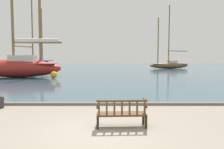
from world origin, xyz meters
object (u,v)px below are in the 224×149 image
object	(u,v)px
park_bench	(122,113)
sailboat_outer_starboard	(18,66)
sailboat_far_starboard	(33,62)
sailboat_far_port	(170,64)
channel_buoy	(54,75)
mooring_bollard	(2,101)

from	to	relation	value
park_bench	sailboat_outer_starboard	world-z (taller)	sailboat_outer_starboard
sailboat_far_starboard	park_bench	bearing A→B (deg)	-66.21
sailboat_far_port	channel_buoy	world-z (taller)	sailboat_far_port
sailboat_outer_starboard	sailboat_far_starboard	distance (m)	20.52
park_bench	mooring_bollard	xyz separation A→B (m)	(-5.28, 2.70, -0.16)
sailboat_far_port	mooring_bollard	size ratio (longest dim) A/B	22.95
sailboat_far_port	sailboat_far_starboard	bearing A→B (deg)	-177.56
sailboat_outer_starboard	mooring_bollard	xyz separation A→B (m)	(5.79, -15.06, -1.05)
park_bench	sailboat_far_starboard	bearing A→B (deg)	113.79
park_bench	mooring_bollard	distance (m)	5.94
park_bench	sailboat_far_starboard	size ratio (longest dim) A/B	0.10
sailboat_outer_starboard	sailboat_far_starboard	size ratio (longest dim) A/B	0.72
park_bench	mooring_bollard	bearing A→B (deg)	152.93
sailboat_far_starboard	channel_buoy	xyz separation A→B (m)	(9.88, -20.83, -0.92)
sailboat_far_starboard	channel_buoy	distance (m)	23.07
sailboat_far_starboard	channel_buoy	size ratio (longest dim) A/B	11.32
sailboat_outer_starboard	mooring_bollard	bearing A→B (deg)	-68.97
sailboat_far_starboard	mooring_bollard	world-z (taller)	sailboat_far_starboard
park_bench	sailboat_far_starboard	xyz separation A→B (m)	(-16.54, 37.54, 0.90)
sailboat_outer_starboard	channel_buoy	distance (m)	4.63
park_bench	sailboat_outer_starboard	bearing A→B (deg)	121.95
park_bench	mooring_bollard	world-z (taller)	park_bench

